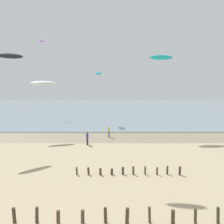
% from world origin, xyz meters
% --- Properties ---
extents(wet_sand_strip, '(120.00, 7.02, 0.01)m').
position_xyz_m(wet_sand_strip, '(0.00, 25.41, 0.00)').
color(wet_sand_strip, gray).
rests_on(wet_sand_strip, ground).
extents(sea, '(160.00, 70.00, 0.10)m').
position_xyz_m(sea, '(0.00, 63.92, 0.05)').
color(sea, gray).
rests_on(sea, ground).
extents(groyne_near, '(17.17, 0.38, 1.01)m').
position_xyz_m(groyne_near, '(4.85, 2.85, 0.44)').
color(groyne_near, '#443324').
rests_on(groyne_near, ground).
extents(groyne_mid, '(9.17, 0.38, 0.75)m').
position_xyz_m(groyne_mid, '(3.74, 10.50, 0.33)').
color(groyne_mid, '#3F3D26').
rests_on(groyne_mid, ground).
extents(person_nearest_camera, '(0.24, 0.57, 1.71)m').
position_xyz_m(person_nearest_camera, '(1.75, 25.51, 0.92)').
color(person_nearest_camera, '#4C4C56').
rests_on(person_nearest_camera, ground).
extents(person_mid_beach, '(0.28, 0.56, 1.71)m').
position_xyz_m(person_mid_beach, '(-0.96, 21.05, 0.92)').
color(person_mid_beach, '#232328').
rests_on(person_mid_beach, ground).
extents(kite_aloft_0, '(3.68, 1.67, 0.93)m').
position_xyz_m(kite_aloft_0, '(9.61, 27.95, 11.69)').
color(kite_aloft_0, '#19B2B7').
extents(kite_aloft_1, '(2.05, 1.93, 0.56)m').
position_xyz_m(kite_aloft_1, '(-14.17, 50.44, 17.63)').
color(kite_aloft_1, purple).
extents(kite_aloft_4, '(3.78, 2.40, 0.91)m').
position_xyz_m(kite_aloft_4, '(-7.71, 25.92, 7.86)').
color(kite_aloft_4, white).
extents(kite_aloft_5, '(3.33, 3.18, 0.98)m').
position_xyz_m(kite_aloft_5, '(-9.73, 19.01, 11.07)').
color(kite_aloft_5, black).
extents(kite_aloft_6, '(1.60, 3.44, 0.69)m').
position_xyz_m(kite_aloft_6, '(-0.35, 38.39, 9.68)').
color(kite_aloft_6, '#19B2B7').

